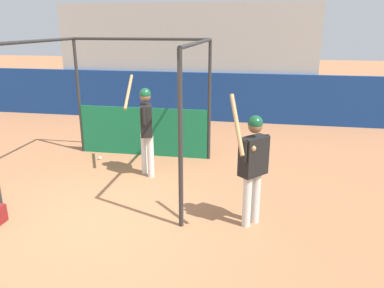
% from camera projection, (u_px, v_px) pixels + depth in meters
% --- Properties ---
extents(ground_plane, '(60.00, 60.00, 0.00)m').
position_uv_depth(ground_plane, '(99.00, 219.00, 5.91)').
color(ground_plane, '#9E6642').
extents(outfield_wall, '(24.00, 0.12, 1.52)m').
position_uv_depth(outfield_wall, '(183.00, 96.00, 11.91)').
color(outfield_wall, navy).
rests_on(outfield_wall, ground).
extents(bleacher_section, '(8.15, 4.00, 3.60)m').
position_uv_depth(bleacher_section, '(194.00, 58.00, 13.53)').
color(bleacher_section, '#9E9E99').
rests_on(bleacher_section, ground).
extents(batting_cage, '(3.14, 3.13, 2.67)m').
position_uv_depth(batting_cage, '(134.00, 112.00, 7.91)').
color(batting_cage, '#282828').
rests_on(batting_cage, ground).
extents(player_batter, '(0.65, 0.85, 1.96)m').
position_uv_depth(player_batter, '(146.00, 123.00, 7.34)').
color(player_batter, silver).
rests_on(player_batter, ground).
extents(player_waiting, '(0.61, 0.77, 2.02)m').
position_uv_depth(player_waiting, '(253.00, 161.00, 5.46)').
color(player_waiting, silver).
rests_on(player_waiting, ground).
extents(baseball, '(0.07, 0.07, 0.07)m').
position_uv_depth(baseball, '(100.00, 158.00, 8.52)').
color(baseball, white).
rests_on(baseball, ground).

